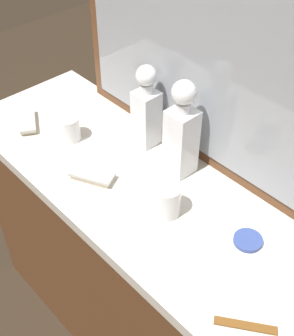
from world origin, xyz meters
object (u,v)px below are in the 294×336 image
Objects in this scene: crystal_tumbler_rear at (69,129)px; crystal_tumbler_far_left at (167,201)px; crystal_decanter_front at (146,113)px; tortoiseshell_comb at (245,326)px; silver_brush_rear at (28,122)px; crystal_decanter_right at (181,137)px; porcelain_dish at (248,240)px; silver_brush_center at (92,176)px.

crystal_tumbler_far_left reaches higher than crystal_tumbler_rear.
tortoiseshell_comb is (0.63, -0.28, -0.11)m from crystal_decanter_front.
crystal_tumbler_far_left is 0.62m from silver_brush_rear.
crystal_tumbler_rear is at bearing -156.48° from crystal_decanter_right.
silver_brush_rear is at bearing -170.01° from porcelain_dish.
crystal_decanter_right is 0.57m from silver_brush_rear.
crystal_decanter_front is 0.43m from silver_brush_rear.
tortoiseshell_comb is at bearing -17.06° from crystal_tumbler_far_left.
silver_brush_rear is 0.85m from porcelain_dish.
crystal_decanter_front is at bearing 173.76° from crystal_decanter_right.
crystal_tumbler_far_left is at bearing 6.00° from silver_brush_rear.
silver_brush_center is (-0.15, -0.22, -0.11)m from crystal_decanter_right.
tortoiseshell_comb is at bearing -7.64° from crystal_tumbler_rear.
tortoiseshell_comb is at bearing -53.29° from porcelain_dish.
crystal_tumbler_rear is (-0.36, -0.16, -0.09)m from crystal_decanter_right.
crystal_tumbler_far_left is at bearing -159.49° from porcelain_dish.
silver_brush_center is 0.37m from silver_brush_rear.
crystal_decanter_front is 1.95× the size of silver_brush_rear.
crystal_tumbler_far_left is 0.66× the size of silver_brush_center.
crystal_decanter_front is 0.17m from crystal_decanter_right.
porcelain_dish is at bearing -10.28° from crystal_decanter_front.
crystal_decanter_right is at bearing 150.27° from tortoiseshell_comb.
crystal_tumbler_far_left reaches higher than tortoiseshell_comb.
crystal_decanter_right is at bearing 122.64° from crystal_tumbler_far_left.
crystal_decanter_front is at bearing 94.60° from silver_brush_center.
tortoiseshell_comb is (0.46, -0.27, -0.12)m from crystal_decanter_right.
crystal_decanter_front reaches higher than silver_brush_center.
silver_brush_center is 1.88× the size of porcelain_dish.
crystal_decanter_front reaches higher than silver_brush_rear.
silver_brush_center is 0.49m from porcelain_dish.
crystal_decanter_right is 2.18× the size of silver_brush_center.
crystal_decanter_front is 3.67× the size of porcelain_dish.
crystal_tumbler_rear is 0.22m from silver_brush_center.
silver_brush_center is (-0.25, -0.07, -0.03)m from crystal_tumbler_far_left.
crystal_tumbler_rear is (-0.19, -0.17, -0.08)m from crystal_decanter_front.
silver_brush_center is at bearing -162.11° from porcelain_dish.
silver_brush_center is 1.15× the size of tortoiseshell_comb.
crystal_decanter_front is 0.90× the size of crystal_decanter_right.
crystal_tumbler_rear is 1.09× the size of porcelain_dish.
crystal_tumbler_rear reaches higher than silver_brush_center.
silver_brush_rear is at bearing -158.83° from crystal_tumbler_rear.
silver_brush_rear is 0.98m from tortoiseshell_comb.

